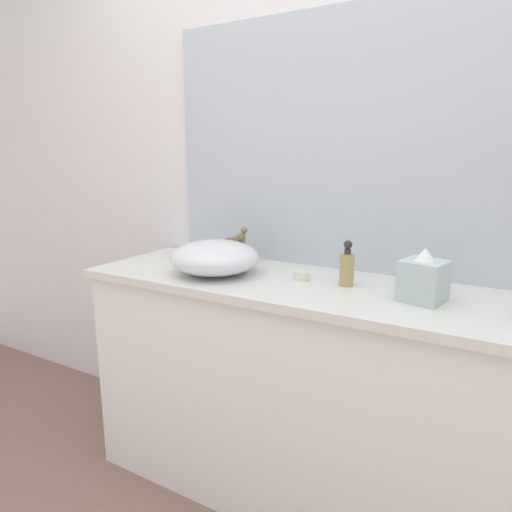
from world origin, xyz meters
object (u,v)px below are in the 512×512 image
(tissue_box, at_px, (423,279))
(candle_jar, at_px, (302,276))
(sink_basin, at_px, (215,257))
(soap_dispenser, at_px, (347,267))

(tissue_box, xyz_separation_m, candle_jar, (-0.42, 0.04, -0.06))
(sink_basin, height_order, tissue_box, tissue_box)
(tissue_box, height_order, candle_jar, tissue_box)
(tissue_box, bearing_deg, soap_dispenser, 168.88)
(candle_jar, bearing_deg, tissue_box, -5.50)
(soap_dispenser, xyz_separation_m, tissue_box, (0.26, -0.05, 0.01))
(soap_dispenser, relative_size, candle_jar, 2.69)
(soap_dispenser, bearing_deg, sink_basin, -169.51)
(candle_jar, bearing_deg, sink_basin, -166.13)
(tissue_box, bearing_deg, sink_basin, -176.96)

